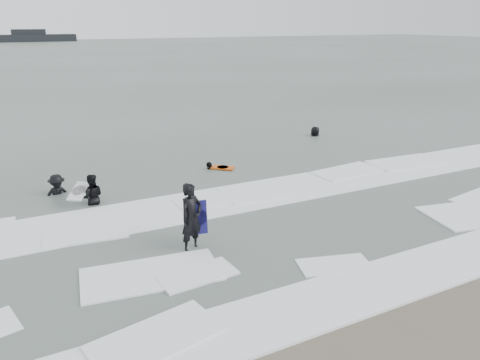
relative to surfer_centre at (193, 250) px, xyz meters
name	(u,v)px	position (x,y,z in m)	size (l,w,h in m)	color
ground	(332,283)	(2.41, -3.09, 0.00)	(320.00, 320.00, 0.00)	brown
sea	(43,58)	(2.41, 76.91, 0.06)	(320.00, 320.00, 0.00)	#47544C
surfer_centre	(193,250)	(0.00, 0.00, 0.00)	(0.72, 0.47, 1.97)	black
surfer_wading	(93,205)	(-1.87, 4.69, 0.00)	(0.80, 0.62, 1.65)	black
surfer_breaker	(58,196)	(-2.85, 6.12, 0.00)	(1.07, 0.62, 1.66)	black
surfer_right_near	(210,170)	(3.27, 6.53, 0.00)	(0.89, 0.37, 1.52)	black
surfer_right_far	(315,137)	(10.75, 9.50, 0.00)	(0.84, 0.54, 1.71)	black
surf_foam	(259,225)	(2.41, 0.61, 0.04)	(30.03, 9.06, 0.09)	white
bodyboards	(169,188)	(0.60, 3.79, 0.50)	(7.03, 6.70, 1.25)	#13104C
vessel_horizon	(29,37)	(4.27, 145.45, 1.33)	(26.13, 4.67, 3.55)	black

